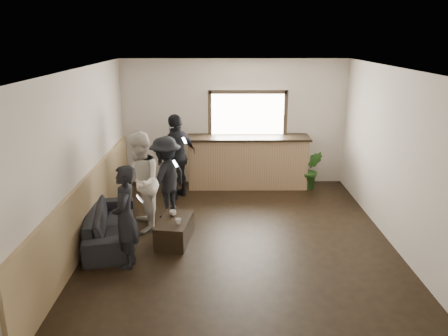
{
  "coord_description": "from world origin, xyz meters",
  "views": [
    {
      "loc": [
        -0.3,
        -6.66,
        3.3
      ],
      "look_at": [
        -0.25,
        0.4,
        1.13
      ],
      "focal_mm": 35.0,
      "sensor_mm": 36.0,
      "label": 1
    }
  ],
  "objects_px": {
    "coffee_table": "(175,230)",
    "potted_plant": "(311,170)",
    "cup_a": "(173,213)",
    "person_b": "(140,182)",
    "cup_b": "(178,221)",
    "bar_counter": "(248,159)",
    "person_a": "(125,217)",
    "sofa": "(111,224)",
    "person_d": "(177,156)",
    "person_c": "(166,178)"
  },
  "relations": [
    {
      "from": "cup_b",
      "to": "person_a",
      "type": "distance_m",
      "value": 0.99
    },
    {
      "from": "coffee_table",
      "to": "cup_b",
      "type": "relative_size",
      "value": 9.35
    },
    {
      "from": "coffee_table",
      "to": "potted_plant",
      "type": "relative_size",
      "value": 1.0
    },
    {
      "from": "cup_b",
      "to": "person_d",
      "type": "relative_size",
      "value": 0.05
    },
    {
      "from": "person_a",
      "to": "person_d",
      "type": "relative_size",
      "value": 0.87
    },
    {
      "from": "potted_plant",
      "to": "bar_counter",
      "type": "bearing_deg",
      "value": 172.87
    },
    {
      "from": "cup_b",
      "to": "person_b",
      "type": "relative_size",
      "value": 0.05
    },
    {
      "from": "cup_a",
      "to": "potted_plant",
      "type": "relative_size",
      "value": 0.13
    },
    {
      "from": "person_a",
      "to": "person_c",
      "type": "xyz_separation_m",
      "value": [
        0.38,
        1.8,
        0.0
      ]
    },
    {
      "from": "sofa",
      "to": "person_c",
      "type": "xyz_separation_m",
      "value": [
        0.83,
        0.97,
        0.49
      ]
    },
    {
      "from": "bar_counter",
      "to": "cup_a",
      "type": "distance_m",
      "value": 2.95
    },
    {
      "from": "potted_plant",
      "to": "person_a",
      "type": "relative_size",
      "value": 0.56
    },
    {
      "from": "person_b",
      "to": "person_c",
      "type": "distance_m",
      "value": 0.68
    },
    {
      "from": "bar_counter",
      "to": "person_a",
      "type": "height_order",
      "value": "bar_counter"
    },
    {
      "from": "cup_a",
      "to": "cup_b",
      "type": "relative_size",
      "value": 1.2
    },
    {
      "from": "person_b",
      "to": "person_d",
      "type": "relative_size",
      "value": 0.98
    },
    {
      "from": "cup_b",
      "to": "person_d",
      "type": "height_order",
      "value": "person_d"
    },
    {
      "from": "coffee_table",
      "to": "person_a",
      "type": "height_order",
      "value": "person_a"
    },
    {
      "from": "person_d",
      "to": "person_c",
      "type": "bearing_deg",
      "value": 32.83
    },
    {
      "from": "bar_counter",
      "to": "potted_plant",
      "type": "height_order",
      "value": "bar_counter"
    },
    {
      "from": "bar_counter",
      "to": "person_a",
      "type": "relative_size",
      "value": 1.75
    },
    {
      "from": "coffee_table",
      "to": "cup_a",
      "type": "bearing_deg",
      "value": 102.68
    },
    {
      "from": "person_c",
      "to": "coffee_table",
      "type": "bearing_deg",
      "value": 43.9
    },
    {
      "from": "sofa",
      "to": "cup_a",
      "type": "height_order",
      "value": "sofa"
    },
    {
      "from": "potted_plant",
      "to": "person_d",
      "type": "xyz_separation_m",
      "value": [
        -2.89,
        -0.49,
        0.45
      ]
    },
    {
      "from": "bar_counter",
      "to": "cup_a",
      "type": "height_order",
      "value": "bar_counter"
    },
    {
      "from": "person_c",
      "to": "person_d",
      "type": "distance_m",
      "value": 1.07
    },
    {
      "from": "cup_b",
      "to": "person_c",
      "type": "distance_m",
      "value": 1.29
    },
    {
      "from": "cup_b",
      "to": "person_d",
      "type": "distance_m",
      "value": 2.31
    },
    {
      "from": "cup_a",
      "to": "person_d",
      "type": "bearing_deg",
      "value": 92.89
    },
    {
      "from": "cup_a",
      "to": "coffee_table",
      "type": "bearing_deg",
      "value": -77.32
    },
    {
      "from": "person_a",
      "to": "person_c",
      "type": "height_order",
      "value": "person_c"
    },
    {
      "from": "bar_counter",
      "to": "cup_b",
      "type": "xyz_separation_m",
      "value": [
        -1.28,
        -2.92,
        -0.21
      ]
    },
    {
      "from": "cup_b",
      "to": "person_b",
      "type": "xyz_separation_m",
      "value": [
        -0.7,
        0.64,
        0.44
      ]
    },
    {
      "from": "coffee_table",
      "to": "person_d",
      "type": "distance_m",
      "value": 2.21
    },
    {
      "from": "person_c",
      "to": "person_d",
      "type": "height_order",
      "value": "person_d"
    },
    {
      "from": "person_a",
      "to": "person_d",
      "type": "distance_m",
      "value": 2.9
    },
    {
      "from": "bar_counter",
      "to": "person_b",
      "type": "distance_m",
      "value": 3.03
    },
    {
      "from": "cup_a",
      "to": "person_d",
      "type": "height_order",
      "value": "person_d"
    },
    {
      "from": "bar_counter",
      "to": "coffee_table",
      "type": "xyz_separation_m",
      "value": [
        -1.37,
        -2.76,
        -0.45
      ]
    },
    {
      "from": "cup_a",
      "to": "person_b",
      "type": "distance_m",
      "value": 0.79
    },
    {
      "from": "cup_a",
      "to": "person_b",
      "type": "xyz_separation_m",
      "value": [
        -0.58,
        0.31,
        0.44
      ]
    },
    {
      "from": "coffee_table",
      "to": "potted_plant",
      "type": "xyz_separation_m",
      "value": [
        2.76,
        2.59,
        0.24
      ]
    },
    {
      "from": "coffee_table",
      "to": "person_c",
      "type": "height_order",
      "value": "person_c"
    },
    {
      "from": "cup_b",
      "to": "person_c",
      "type": "xyz_separation_m",
      "value": [
        -0.33,
        1.2,
        0.34
      ]
    },
    {
      "from": "coffee_table",
      "to": "sofa",
      "type": "bearing_deg",
      "value": 176.29
    },
    {
      "from": "bar_counter",
      "to": "person_a",
      "type": "distance_m",
      "value": 4.05
    },
    {
      "from": "cup_a",
      "to": "person_b",
      "type": "bearing_deg",
      "value": 152.16
    },
    {
      "from": "cup_a",
      "to": "potted_plant",
      "type": "bearing_deg",
      "value": 40.78
    },
    {
      "from": "bar_counter",
      "to": "potted_plant",
      "type": "distance_m",
      "value": 1.42
    }
  ]
}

